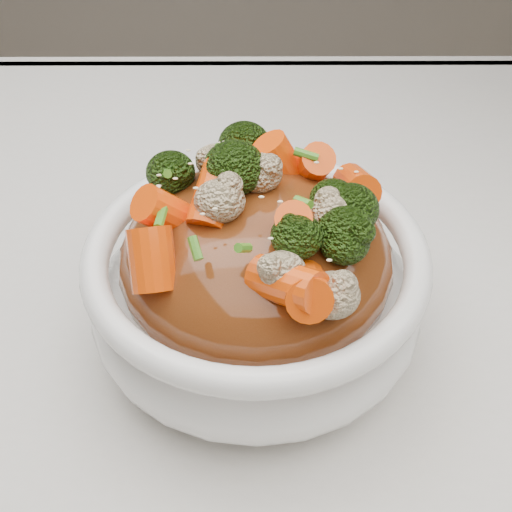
{
  "coord_description": "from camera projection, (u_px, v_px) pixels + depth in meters",
  "views": [
    {
      "loc": [
        -0.01,
        -0.3,
        1.1
      ],
      "look_at": [
        -0.01,
        0.01,
        0.82
      ],
      "focal_mm": 50.0,
      "sensor_mm": 36.0,
      "label": 1
    }
  ],
  "objects": [
    {
      "name": "cauliflower",
      "position": [
        256.0,
        183.0,
        0.39
      ],
      "size": [
        0.18,
        0.18,
        0.03
      ],
      "primitive_type": null,
      "rotation": [
        0.0,
        0.0,
        -0.1
      ],
      "color": "#CAB38A",
      "rests_on": "sauce_base"
    },
    {
      "name": "tablecloth",
      "position": [
        265.0,
        371.0,
        0.47
      ],
      "size": [
        1.2,
        0.8,
        0.04
      ],
      "primitive_type": "cube",
      "color": "silver",
      "rests_on": "dining_table"
    },
    {
      "name": "broccoli",
      "position": [
        256.0,
        180.0,
        0.38
      ],
      "size": [
        0.18,
        0.18,
        0.04
      ],
      "primitive_type": null,
      "rotation": [
        0.0,
        0.0,
        -0.1
      ],
      "color": "black",
      "rests_on": "sauce_base"
    },
    {
      "name": "scallions",
      "position": [
        256.0,
        178.0,
        0.38
      ],
      "size": [
        0.13,
        0.13,
        0.02
      ],
      "primitive_type": null,
      "rotation": [
        0.0,
        0.0,
        -0.1
      ],
      "color": "#3F7E1D",
      "rests_on": "sauce_base"
    },
    {
      "name": "sauce_base",
      "position": [
        256.0,
        260.0,
        0.42
      ],
      "size": [
        0.18,
        0.18,
        0.09
      ],
      "primitive_type": "ellipsoid",
      "rotation": [
        0.0,
        0.0,
        -0.1
      ],
      "color": "#5F2B10",
      "rests_on": "bowl"
    },
    {
      "name": "carrots",
      "position": [
        256.0,
        179.0,
        0.38
      ],
      "size": [
        0.18,
        0.18,
        0.05
      ],
      "primitive_type": null,
      "rotation": [
        0.0,
        0.0,
        -0.1
      ],
      "color": "#F84D08",
      "rests_on": "sauce_base"
    },
    {
      "name": "bowl",
      "position": [
        256.0,
        293.0,
        0.44
      ],
      "size": [
        0.22,
        0.22,
        0.08
      ],
      "primitive_type": null,
      "rotation": [
        0.0,
        0.0,
        -0.1
      ],
      "color": "white",
      "rests_on": "tablecloth"
    },
    {
      "name": "sesame_seeds",
      "position": [
        256.0,
        178.0,
        0.38
      ],
      "size": [
        0.16,
        0.16,
        0.01
      ],
      "primitive_type": null,
      "rotation": [
        0.0,
        0.0,
        -0.1
      ],
      "color": "beige",
      "rests_on": "sauce_base"
    }
  ]
}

